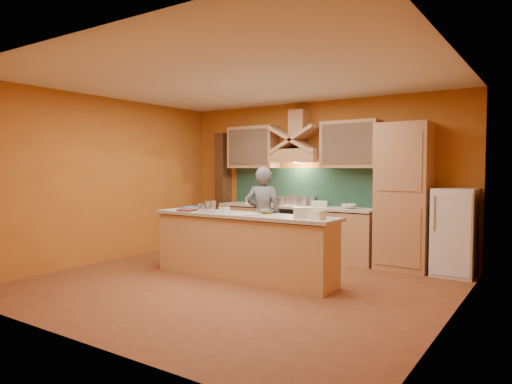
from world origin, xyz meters
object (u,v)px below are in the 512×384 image
Objects in this scene: stove at (295,231)px; kitchen_scale at (224,210)px; fridge at (454,232)px; person at (263,215)px; mixing_bowl at (265,212)px.

kitchen_scale is at bearing -90.97° from stove.
fridge is (2.70, 0.00, 0.20)m from stove.
stove is at bearing -113.79° from person.
mixing_bowl is (0.51, 0.30, -0.02)m from kitchen_scale.
fridge is at bearing 50.46° from kitchen_scale.
fridge is at bearing 0.00° from stove.
mixing_bowl is at bearing -74.77° from stove.
person is at bearing -162.54° from fridge.
stove is 3.66× the size of mixing_bowl.
person is at bearing 124.23° from mixing_bowl.
kitchen_scale is 0.59m from mixing_bowl.
fridge reaches higher than mixing_bowl.
person is 1.17m from kitchen_scale.
mixing_bowl is at bearing -142.09° from fridge.
fridge is 5.28× the size of mixing_bowl.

